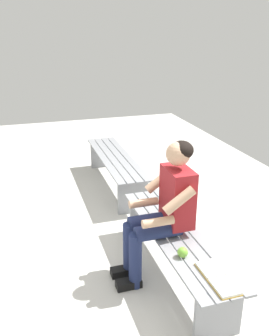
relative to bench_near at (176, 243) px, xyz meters
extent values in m
cube|color=beige|center=(1.03, 1.00, -0.36)|extent=(10.00, 7.00, 0.04)
cube|color=gray|center=(0.00, -0.16, 0.09)|extent=(1.76, 0.09, 0.02)
cube|color=gray|center=(0.00, -0.05, 0.09)|extent=(1.76, 0.09, 0.02)
cube|color=gray|center=(0.00, 0.05, 0.09)|extent=(1.76, 0.09, 0.02)
cube|color=gray|center=(0.00, 0.16, 0.09)|extent=(1.76, 0.09, 0.02)
cube|color=gray|center=(-0.76, 0.00, -0.13)|extent=(0.03, 0.37, 0.42)
cube|color=gray|center=(0.76, 0.00, -0.13)|extent=(0.03, 0.37, 0.42)
cube|color=gray|center=(2.06, -0.16, 0.09)|extent=(1.84, 0.09, 0.02)
cube|color=gray|center=(2.06, -0.05, 0.09)|extent=(1.84, 0.09, 0.02)
cube|color=gray|center=(2.06, 0.05, 0.09)|extent=(1.84, 0.09, 0.02)
cube|color=gray|center=(2.06, 0.16, 0.09)|extent=(1.84, 0.09, 0.02)
cube|color=gray|center=(1.26, 0.00, -0.13)|extent=(0.03, 0.37, 0.42)
cube|color=gray|center=(2.86, 0.00, -0.13)|extent=(0.03, 0.37, 0.42)
cube|color=maroon|center=(0.06, -0.02, 0.42)|extent=(0.34, 0.20, 0.50)
sphere|color=tan|center=(0.06, -0.01, 0.80)|extent=(0.20, 0.20, 0.20)
ellipsoid|color=black|center=(0.06, -0.04, 0.83)|extent=(0.20, 0.19, 0.15)
cylinder|color=navy|center=(-0.03, 0.18, 0.17)|extent=(0.13, 0.40, 0.13)
cylinder|color=navy|center=(0.15, 0.18, 0.17)|extent=(0.13, 0.40, 0.13)
cylinder|color=navy|center=(-0.03, 0.38, -0.08)|extent=(0.11, 0.11, 0.51)
cube|color=black|center=(-0.03, 0.44, -0.30)|extent=(0.10, 0.22, 0.07)
cylinder|color=navy|center=(0.15, 0.38, -0.08)|extent=(0.11, 0.11, 0.51)
cube|color=black|center=(0.15, 0.44, -0.30)|extent=(0.10, 0.22, 0.07)
cylinder|color=tan|center=(-0.15, 0.06, 0.49)|extent=(0.08, 0.28, 0.23)
cylinder|color=tan|center=(-0.12, 0.22, 0.31)|extent=(0.07, 0.26, 0.07)
cylinder|color=tan|center=(0.27, 0.06, 0.49)|extent=(0.08, 0.28, 0.23)
cylinder|color=tan|center=(0.23, 0.22, 0.31)|extent=(0.07, 0.26, 0.07)
sphere|color=#72B738|center=(-0.34, 0.10, 0.14)|extent=(0.08, 0.08, 0.08)
cube|color=white|center=(-0.76, -0.03, 0.11)|extent=(0.20, 0.15, 0.02)
cube|color=white|center=(-0.56, -0.03, 0.11)|extent=(0.20, 0.15, 0.02)
cube|color=#BF8C1E|center=(-0.66, -0.03, 0.10)|extent=(0.41, 0.16, 0.01)
camera|label=1|loc=(-2.55, 1.18, 1.78)|focal=39.86mm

